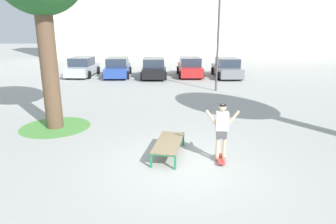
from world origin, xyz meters
The scene contains 12 objects.
ground_plane centered at (0.00, 0.00, 0.00)m, with size 120.00×120.00×0.00m, color #A8A8A3.
building_facade centered at (3.41, 32.14, 6.67)m, with size 38.22×4.00×13.35m, color silver.
skate_box centered at (-0.42, 0.67, 0.41)m, with size 1.10×2.01×0.46m.
skateboard centered at (1.14, 0.23, 0.08)m, with size 0.26×0.81×0.09m.
skater centered at (1.14, 0.23, 1.07)m, with size 1.00×0.30×1.69m.
grass_patch_near_left centered at (-4.96, 3.52, 0.00)m, with size 2.76×2.76×0.01m, color #519342.
car_silver centered at (-7.10, 16.29, 0.69)m, with size 2.10×4.29×1.50m.
car_blue centered at (-4.24, 15.95, 0.69)m, with size 2.03×4.26×1.50m.
car_black centered at (-1.38, 15.57, 0.69)m, with size 1.98×4.23×1.50m.
car_red centered at (1.47, 16.17, 0.69)m, with size 1.97×4.23×1.50m.
car_grey centered at (4.33, 15.63, 0.69)m, with size 1.98×4.23×1.50m.
light_post centered at (2.66, 10.49, 3.83)m, with size 0.36×0.36×5.83m.
Camera 1 is at (-0.53, -8.26, 3.99)m, focal length 32.77 mm.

